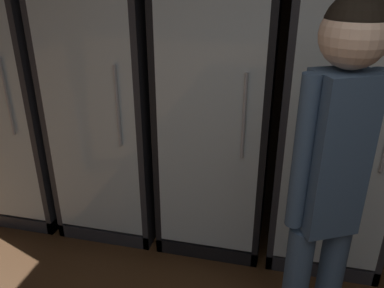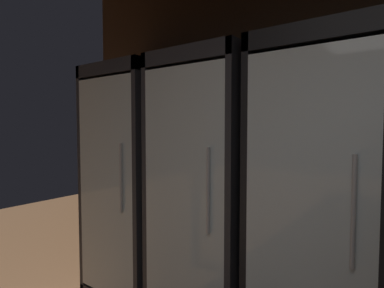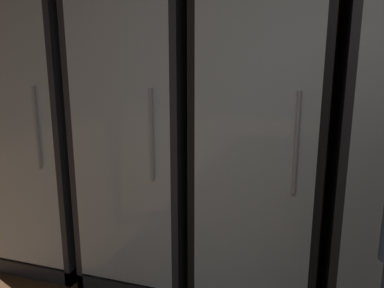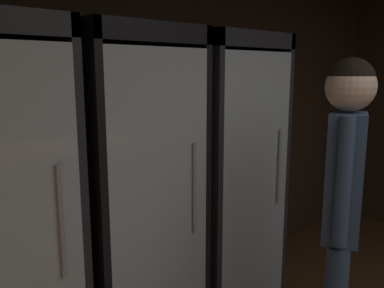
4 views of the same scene
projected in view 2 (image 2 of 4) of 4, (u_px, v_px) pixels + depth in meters
The scene contains 3 objects.
cooler_far_left at pixel (141, 184), 2.67m from camera, with size 0.69×0.70×1.91m.
cooler_left at pixel (214, 194), 2.22m from camera, with size 0.69×0.70×1.91m.
cooler_center at pixel (325, 212), 1.78m from camera, with size 0.69×0.70×1.91m.
Camera 2 is at (-0.20, 0.83, 1.42)m, focal length 28.94 mm.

